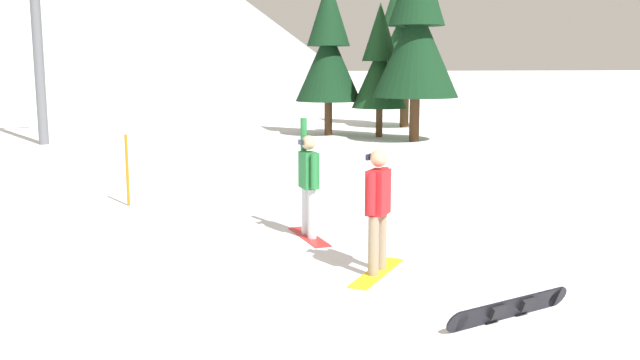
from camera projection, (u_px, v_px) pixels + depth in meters
ground_plane at (159, 313)px, 8.14m from camera, size 800.00×800.00×0.00m
snowboarder_foreground at (378, 209)px, 9.54m from camera, size 1.25×1.34×1.75m
snowboarder_midground at (309, 182)px, 11.58m from camera, size 0.33×1.46×2.00m
loose_snowboard_near_left at (510, 309)px, 7.89m from camera, size 1.86×0.58×0.27m
trail_marker_pole at (127, 170)px, 14.29m from camera, size 0.06×0.06×1.49m
pine_tree_leaning at (416, 31)px, 26.05m from camera, size 3.29×3.29×7.68m
pine_tree_broad at (406, 30)px, 32.26m from camera, size 3.48×3.48×8.31m
pine_tree_young at (328, 50)px, 28.56m from camera, size 2.75×2.75×6.48m
pine_tree_slender at (380, 64)px, 27.98m from camera, size 2.25×2.25×5.40m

